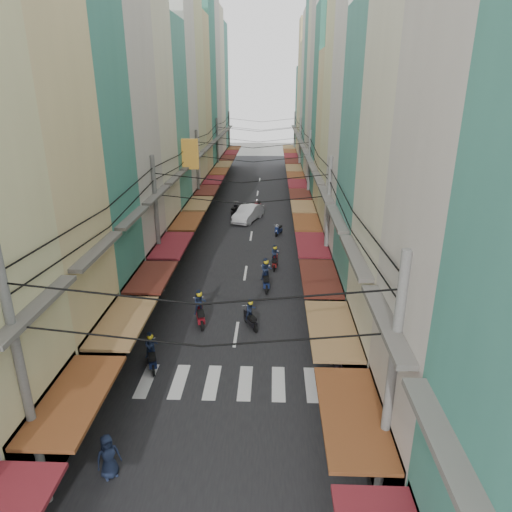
% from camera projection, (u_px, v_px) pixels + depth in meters
% --- Properties ---
extents(ground, '(160.00, 160.00, 0.00)m').
position_uv_depth(ground, '(239.00, 316.00, 24.84)').
color(ground, slate).
rests_on(ground, ground).
extents(road, '(10.00, 80.00, 0.02)m').
position_uv_depth(road, '(254.00, 217.00, 43.55)').
color(road, black).
rests_on(road, ground).
extents(sidewalk_left, '(3.00, 80.00, 0.06)m').
position_uv_depth(sidewalk_left, '(187.00, 216.00, 43.77)').
color(sidewalk_left, gray).
rests_on(sidewalk_left, ground).
extents(sidewalk_right, '(3.00, 80.00, 0.06)m').
position_uv_depth(sidewalk_right, '(322.00, 217.00, 43.32)').
color(sidewalk_right, gray).
rests_on(sidewalk_right, ground).
extents(crosswalk, '(7.55, 2.40, 0.01)m').
position_uv_depth(crosswalk, '(229.00, 382.00, 19.22)').
color(crosswalk, silver).
rests_on(crosswalk, ground).
extents(building_row_left, '(7.80, 67.67, 23.70)m').
position_uv_depth(building_row_left, '(155.00, 111.00, 37.18)').
color(building_row_left, beige).
rests_on(building_row_left, ground).
extents(building_row_right, '(7.80, 68.98, 22.59)m').
position_uv_depth(building_row_right, '(350.00, 117.00, 36.65)').
color(building_row_right, '#3B8272').
rests_on(building_row_right, ground).
extents(utility_poles, '(10.20, 66.13, 8.20)m').
position_uv_depth(utility_poles, '(251.00, 154.00, 36.58)').
color(utility_poles, slate).
rests_on(utility_poles, ground).
extents(white_car, '(5.54, 3.62, 1.82)m').
position_uv_depth(white_car, '(248.00, 221.00, 42.21)').
color(white_car, '#B9B9BE').
rests_on(white_car, ground).
extents(bicycle, '(1.84, 1.14, 1.19)m').
position_uv_depth(bicycle, '(374.00, 348.00, 21.80)').
color(bicycle, black).
rests_on(bicycle, ground).
extents(moving_scooters, '(6.18, 29.42, 2.00)m').
position_uv_depth(moving_scooters, '(240.00, 273.00, 29.11)').
color(moving_scooters, black).
rests_on(moving_scooters, ground).
extents(parked_scooters, '(12.90, 14.41, 1.02)m').
position_uv_depth(parked_scooters, '(332.00, 358.00, 20.16)').
color(parked_scooters, black).
rests_on(parked_scooters, ground).
extents(pedestrians, '(11.48, 19.82, 2.25)m').
position_uv_depth(pedestrians, '(173.00, 286.00, 26.00)').
color(pedestrians, black).
rests_on(pedestrians, ground).
extents(market_umbrella, '(2.35, 2.35, 2.48)m').
position_uv_depth(market_umbrella, '(352.00, 290.00, 22.76)').
color(market_umbrella, '#B2B2B7').
rests_on(market_umbrella, ground).
extents(traffic_sign, '(0.10, 0.65, 2.95)m').
position_uv_depth(traffic_sign, '(332.00, 277.00, 24.40)').
color(traffic_sign, slate).
rests_on(traffic_sign, ground).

